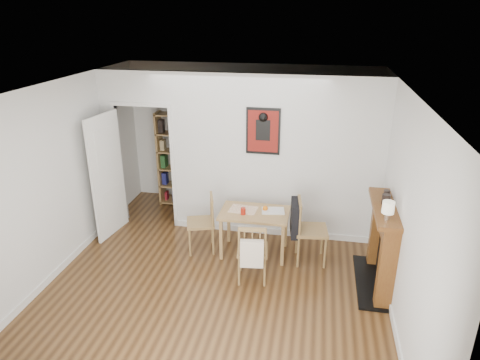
% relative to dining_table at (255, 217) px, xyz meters
% --- Properties ---
extents(ground, '(5.20, 5.20, 0.00)m').
position_rel_dining_table_xyz_m(ground, '(-0.38, -0.72, -0.61)').
color(ground, brown).
rests_on(ground, ground).
extents(room_shell, '(5.20, 5.20, 5.20)m').
position_rel_dining_table_xyz_m(room_shell, '(-0.28, 0.62, 0.69)').
color(room_shell, silver).
rests_on(room_shell, ground).
extents(dining_table, '(1.01, 0.64, 0.69)m').
position_rel_dining_table_xyz_m(dining_table, '(0.00, 0.00, 0.00)').
color(dining_table, '#9C7B48').
rests_on(dining_table, ground).
extents(chair_left, '(0.57, 0.57, 0.90)m').
position_rel_dining_table_xyz_m(chair_left, '(-0.82, -0.06, -0.15)').
color(chair_left, olive).
rests_on(chair_left, ground).
extents(chair_right, '(0.61, 0.55, 0.98)m').
position_rel_dining_table_xyz_m(chair_right, '(0.82, -0.06, -0.10)').
color(chair_right, olive).
rests_on(chair_right, ground).
extents(chair_front, '(0.49, 0.54, 0.88)m').
position_rel_dining_table_xyz_m(chair_front, '(0.08, -0.69, -0.16)').
color(chair_front, olive).
rests_on(chair_front, ground).
extents(bookshelf, '(0.74, 0.30, 1.76)m').
position_rel_dining_table_xyz_m(bookshelf, '(-1.67, 1.52, 0.26)').
color(bookshelf, '#9C7B48').
rests_on(bookshelf, ground).
extents(fireplace, '(0.45, 1.25, 1.16)m').
position_rel_dining_table_xyz_m(fireplace, '(1.78, -0.47, 0.01)').
color(fireplace, brown).
rests_on(fireplace, ground).
extents(red_glass, '(0.08, 0.08, 0.10)m').
position_rel_dining_table_xyz_m(red_glass, '(-0.15, -0.11, 0.13)').
color(red_glass, maroon).
rests_on(red_glass, dining_table).
extents(orange_fruit, '(0.08, 0.08, 0.08)m').
position_rel_dining_table_xyz_m(orange_fruit, '(0.15, 0.07, 0.12)').
color(orange_fruit, orange).
rests_on(orange_fruit, dining_table).
extents(placemat, '(0.42, 0.33, 0.00)m').
position_rel_dining_table_xyz_m(placemat, '(-0.18, 0.05, 0.09)').
color(placemat, beige).
rests_on(placemat, dining_table).
extents(notebook, '(0.36, 0.29, 0.02)m').
position_rel_dining_table_xyz_m(notebook, '(0.26, 0.07, 0.09)').
color(notebook, silver).
rests_on(notebook, dining_table).
extents(mantel_lamp, '(0.14, 0.14, 0.23)m').
position_rel_dining_table_xyz_m(mantel_lamp, '(1.71, -0.85, 0.69)').
color(mantel_lamp, silver).
rests_on(mantel_lamp, fireplace).
extents(ceramic_jar_a, '(0.11, 0.11, 0.13)m').
position_rel_dining_table_xyz_m(ceramic_jar_a, '(1.75, -0.41, 0.62)').
color(ceramic_jar_a, black).
rests_on(ceramic_jar_a, fireplace).
extents(ceramic_jar_b, '(0.08, 0.08, 0.10)m').
position_rel_dining_table_xyz_m(ceramic_jar_b, '(1.78, -0.20, 0.60)').
color(ceramic_jar_b, black).
rests_on(ceramic_jar_b, fireplace).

